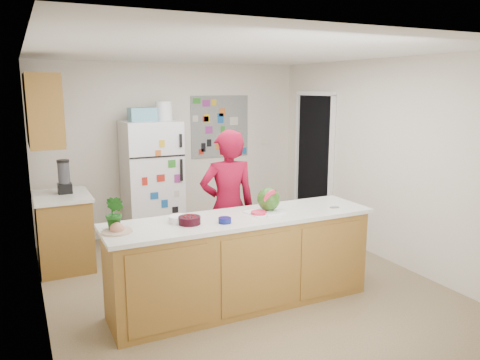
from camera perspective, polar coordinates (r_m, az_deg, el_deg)
name	(u,v)px	position (r m, az deg, el deg)	size (l,w,h in m)	color
floor	(239,283)	(5.37, -0.18, -12.45)	(4.00, 4.50, 0.02)	brown
wall_back	(174,148)	(7.09, -8.10, 3.83)	(4.00, 0.02, 2.50)	beige
wall_left	(34,190)	(4.53, -23.78, -1.17)	(0.02, 4.50, 2.50)	beige
wall_right	(383,160)	(6.13, 17.04, 2.30)	(0.02, 4.50, 2.50)	beige
ceiling	(238,51)	(4.94, -0.20, 15.42)	(4.00, 4.50, 0.02)	white
doorway	(314,162)	(7.27, 9.06, 2.15)	(0.03, 0.85, 2.04)	black
peninsula_base	(242,263)	(4.71, 0.25, -10.06)	(2.60, 0.62, 0.88)	brown
peninsula_top	(242,218)	(4.56, 0.25, -4.67)	(2.68, 0.70, 0.04)	silver
side_counter_base	(64,232)	(6.06, -20.65, -6.00)	(0.60, 0.80, 0.86)	brown
side_counter_top	(61,196)	(5.95, -20.95, -1.85)	(0.64, 0.84, 0.04)	silver
upper_cabinets	(43,110)	(5.76, -22.91, 7.88)	(0.35, 1.00, 0.80)	brown
refrigerator	(152,182)	(6.67, -10.69, -0.20)	(0.75, 0.70, 1.70)	silver
fridge_top_bin	(142,114)	(6.52, -11.85, 7.84)	(0.35, 0.28, 0.18)	#5999B2
photo_collage	(220,127)	(7.30, -2.46, 6.51)	(0.95, 0.01, 0.95)	slate
person	(228,207)	(5.15, -1.50, -3.32)	(0.62, 0.41, 1.71)	maroon
blender_appliance	(64,178)	(5.96, -20.65, 0.26)	(0.13, 0.13, 0.38)	black
cutting_board	(264,212)	(4.69, 2.97, -3.91)	(0.36, 0.27, 0.01)	white
watermelon	(269,199)	(4.70, 3.51, -2.33)	(0.23, 0.23, 0.23)	#2E5914
watermelon_slice	(259,213)	(4.60, 2.29, -3.98)	(0.15, 0.15, 0.02)	red
cherry_bowl	(189,220)	(4.31, -6.18, -4.90)	(0.20, 0.20, 0.07)	black
white_bowl	(179,219)	(4.39, -7.42, -4.73)	(0.20, 0.20, 0.06)	silver
cobalt_bowl	(225,220)	(4.33, -1.87, -4.93)	(0.12, 0.12, 0.05)	#0A1258
plate	(117,231)	(4.19, -14.77, -6.08)	(0.27, 0.27, 0.02)	#BEB591
paper_towel	(271,213)	(4.62, 3.86, -4.09)	(0.17, 0.15, 0.02)	white
keys	(334,207)	(4.96, 11.44, -3.29)	(0.09, 0.04, 0.01)	gray
potted_plant	(115,213)	(4.20, -15.00, -3.94)	(0.17, 0.14, 0.32)	#16410F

